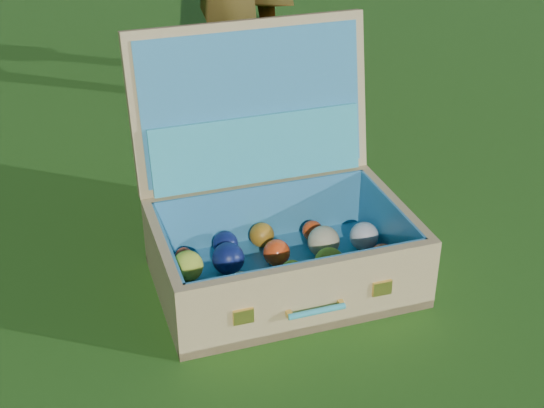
# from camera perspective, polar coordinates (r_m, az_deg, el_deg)

# --- Properties ---
(ground) EXTENTS (60.00, 60.00, 0.00)m
(ground) POSITION_cam_1_polar(r_m,az_deg,el_deg) (1.80, -2.15, -2.75)
(ground) COLOR #215114
(ground) RESTS_ON ground
(suitcase) EXTENTS (0.55, 0.49, 0.51)m
(suitcase) POSITION_cam_1_polar(r_m,az_deg,el_deg) (1.64, 0.15, -0.39)
(suitcase) COLOR tan
(suitcase) RESTS_ON ground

